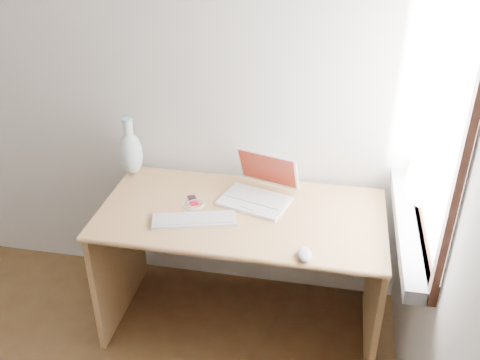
% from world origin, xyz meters
% --- Properties ---
extents(back_wall, '(3.50, 0.04, 2.60)m').
position_xyz_m(back_wall, '(0.00, 1.75, 1.30)').
color(back_wall, beige).
rests_on(back_wall, floor).
extents(window, '(0.11, 0.99, 1.10)m').
position_xyz_m(window, '(1.72, 1.30, 1.28)').
color(window, white).
rests_on(window, right_wall).
extents(desk, '(1.34, 0.67, 0.71)m').
position_xyz_m(desk, '(0.95, 1.46, 0.51)').
color(desk, tan).
rests_on(desk, floor).
extents(laptop, '(0.37, 0.35, 0.22)m').
position_xyz_m(laptop, '(0.99, 1.51, 0.76)').
color(laptop, white).
rests_on(laptop, desk).
extents(external_keyboard, '(0.40, 0.21, 0.02)m').
position_xyz_m(external_keyboard, '(0.75, 1.25, 0.72)').
color(external_keyboard, white).
rests_on(external_keyboard, desk).
extents(mouse, '(0.08, 0.11, 0.04)m').
position_xyz_m(mouse, '(1.27, 1.08, 0.73)').
color(mouse, white).
rests_on(mouse, desk).
extents(ipod, '(0.08, 0.10, 0.01)m').
position_xyz_m(ipod, '(0.70, 1.43, 0.71)').
color(ipod, '#AA0B29').
rests_on(ipod, desk).
extents(cable_coil, '(0.14, 0.14, 0.01)m').
position_xyz_m(cable_coil, '(0.71, 1.40, 0.71)').
color(cable_coil, white).
rests_on(cable_coil, desk).
extents(remote, '(0.07, 0.08, 0.01)m').
position_xyz_m(remote, '(0.69, 1.28, 0.71)').
color(remote, white).
rests_on(remote, desk).
extents(vase, '(0.12, 0.12, 0.32)m').
position_xyz_m(vase, '(0.31, 1.64, 0.84)').
color(vase, silver).
rests_on(vase, desk).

